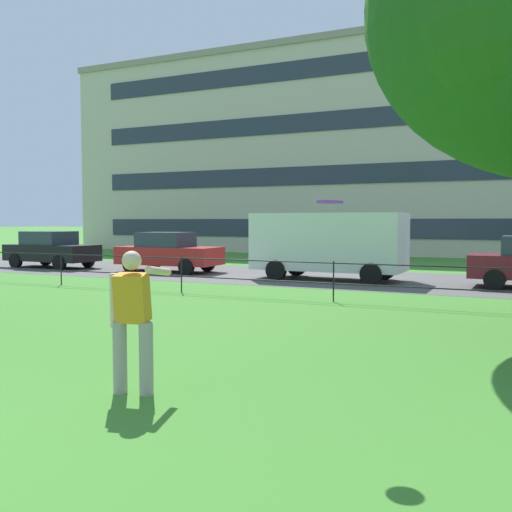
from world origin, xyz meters
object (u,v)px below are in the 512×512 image
person_thrower (133,317)px  panel_van_far_left (329,242)px  car_red_right (168,252)px  apartment_building_background (345,159)px  car_black_left (51,249)px  frisbee (330,202)px

person_thrower → panel_van_far_left: bearing=97.9°
car_red_right → panel_van_far_left: (6.55, -0.25, 0.49)m
apartment_building_background → car_black_left: bearing=-106.7°
frisbee → car_black_left: 20.61m
frisbee → person_thrower: bearing=-173.8°
panel_van_far_left → apartment_building_background: apartment_building_background is taller
person_thrower → apartment_building_background: bearing=102.2°
frisbee → car_black_left: (-16.22, 12.64, -1.39)m
apartment_building_background → panel_van_far_left: bearing=-75.2°
panel_van_far_left → apartment_building_background: bearing=104.8°
frisbee → car_red_right: size_ratio=0.09×
person_thrower → panel_van_far_left: (-1.82, 13.05, 0.38)m
car_red_right → person_thrower: bearing=-57.8°
person_thrower → apartment_building_background: size_ratio=0.05×
frisbee → apartment_building_background: (-9.73, 34.30, 4.23)m
car_red_right → panel_van_far_left: 6.58m
frisbee → car_red_right: 16.89m
frisbee → panel_van_far_left: panel_van_far_left is taller
frisbee → apartment_building_background: bearing=105.8°
frisbee → apartment_building_background: apartment_building_background is taller
car_black_left → frisbee: bearing=-37.9°
frisbee → panel_van_far_left: bearing=107.6°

